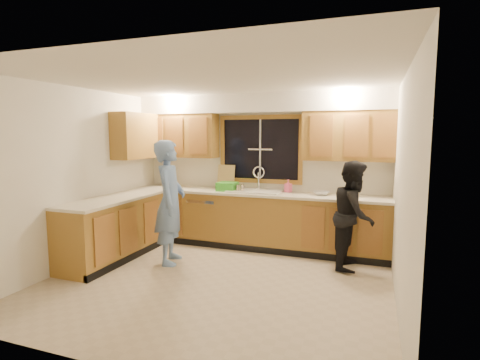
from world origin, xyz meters
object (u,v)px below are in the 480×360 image
(man, at_px, (170,202))
(knife_block, at_px, (167,180))
(woman, at_px, (354,215))
(sink, at_px, (255,195))
(dishwasher, at_px, (208,219))
(bowl, at_px, (321,193))
(stove, at_px, (88,238))
(soap_bottle, at_px, (288,186))
(dish_crate, at_px, (227,187))

(man, xyz_separation_m, knife_block, (-0.77, 1.22, 0.14))
(woman, bearing_deg, sink, 77.06)
(sink, bearing_deg, dishwasher, -179.01)
(bowl, bearing_deg, stove, -147.28)
(man, relative_size, knife_block, 8.28)
(man, xyz_separation_m, soap_bottle, (1.43, 1.28, 0.14))
(sink, xyz_separation_m, knife_block, (-1.68, 0.08, 0.16))
(sink, relative_size, stove, 0.96)
(stove, bearing_deg, woman, 21.66)
(stove, xyz_separation_m, man, (0.88, 0.68, 0.44))
(man, bearing_deg, dish_crate, -40.88)
(knife_block, relative_size, dish_crate, 0.70)
(woman, xyz_separation_m, bowl, (-0.51, 0.50, 0.20))
(dishwasher, bearing_deg, man, -93.39)
(knife_block, bearing_deg, dish_crate, -17.83)
(dishwasher, relative_size, knife_block, 3.83)
(woman, xyz_separation_m, soap_bottle, (-1.06, 0.63, 0.27))
(dishwasher, xyz_separation_m, soap_bottle, (1.37, 0.16, 0.61))
(woman, relative_size, knife_block, 6.99)
(bowl, bearing_deg, dishwasher, -179.02)
(sink, height_order, man, man)
(stove, xyz_separation_m, dish_crate, (1.34, 1.77, 0.54))
(stove, bearing_deg, knife_block, 86.50)
(sink, distance_m, dish_crate, 0.48)
(knife_block, bearing_deg, sink, -14.19)
(man, relative_size, dish_crate, 5.81)
(sink, bearing_deg, bowl, 0.97)
(sink, distance_m, man, 1.46)
(man, height_order, soap_bottle, man)
(man, xyz_separation_m, woman, (2.50, 0.66, -0.14))
(dishwasher, xyz_separation_m, man, (-0.07, -1.13, 0.48))
(dish_crate, bearing_deg, stove, -127.07)
(soap_bottle, bearing_deg, dishwasher, -173.45)
(stove, distance_m, man, 1.20)
(sink, xyz_separation_m, soap_bottle, (0.52, 0.14, 0.16))
(woman, distance_m, knife_block, 3.32)
(stove, bearing_deg, soap_bottle, 40.32)
(sink, height_order, soap_bottle, sink)
(dish_crate, height_order, soap_bottle, soap_bottle)
(knife_block, relative_size, soap_bottle, 1.04)
(bowl, bearing_deg, sink, -179.03)
(dishwasher, relative_size, woman, 0.55)
(woman, distance_m, soap_bottle, 1.26)
(dishwasher, bearing_deg, dish_crate, -6.22)
(man, distance_m, soap_bottle, 1.93)
(dish_crate, distance_m, bowl, 1.53)
(sink, bearing_deg, knife_block, 177.37)
(dishwasher, xyz_separation_m, bowl, (1.92, 0.03, 0.54))
(stove, height_order, woman, woman)
(dishwasher, bearing_deg, bowl, 0.98)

